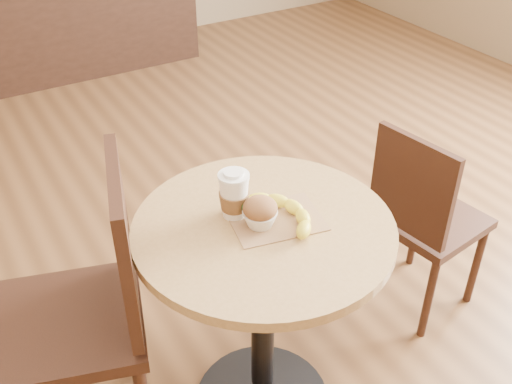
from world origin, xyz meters
TOP-DOWN VIEW (x-y plane):
  - cafe_table at (-0.06, 0.04)m, footprint 0.70×0.70m
  - chair_left at (-0.51, 0.22)m, footprint 0.51×0.51m
  - chair_right at (0.67, 0.14)m, footprint 0.39×0.39m
  - kraft_bag at (-0.02, 0.04)m, footprint 0.27×0.22m
  - coffee_cup at (-0.11, 0.11)m, footprint 0.08×0.09m
  - muffin at (-0.07, 0.04)m, footprint 0.09×0.09m
  - banana at (-0.02, 0.03)m, footprint 0.25×0.30m

SIDE VIEW (x-z plane):
  - chair_right at x=0.67m, z-range 0.04..0.81m
  - chair_left at x=-0.51m, z-range 0.05..0.98m
  - cafe_table at x=-0.06m, z-range 0.16..0.91m
  - kraft_bag at x=-0.02m, z-range 0.75..0.75m
  - banana at x=-0.02m, z-range 0.75..0.79m
  - muffin at x=-0.07m, z-range 0.75..0.84m
  - coffee_cup at x=-0.11m, z-range 0.74..0.88m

